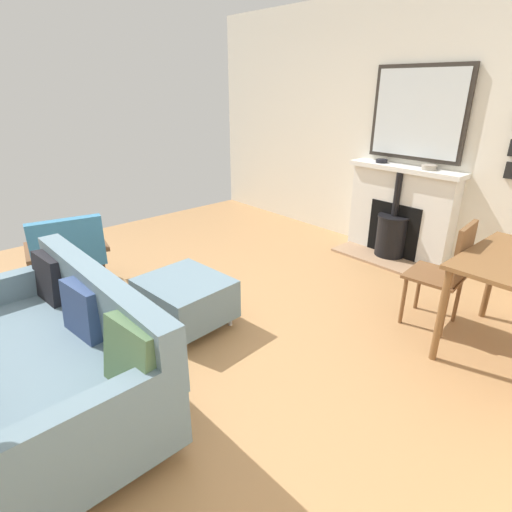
% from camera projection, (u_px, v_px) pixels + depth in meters
% --- Properties ---
extents(ground_plane, '(5.92, 5.63, 0.01)m').
position_uv_depth(ground_plane, '(168.00, 330.00, 3.30)').
color(ground_plane, '#A87A4C').
extents(wall_left, '(0.12, 5.63, 2.75)m').
position_uv_depth(wall_left, '(389.00, 128.00, 4.58)').
color(wall_left, silver).
rests_on(wall_left, ground).
extents(fireplace, '(0.57, 1.26, 1.02)m').
position_uv_depth(fireplace, '(398.00, 218.00, 4.57)').
color(fireplace, '#9E7A5B').
rests_on(fireplace, ground).
extents(mirror_over_mantel, '(0.04, 1.03, 0.94)m').
position_uv_depth(mirror_over_mantel, '(418.00, 113.00, 4.21)').
color(mirror_over_mantel, '#2D2823').
extents(mantel_bowl_near, '(0.13, 0.13, 0.04)m').
position_uv_depth(mantel_bowl_near, '(382.00, 161.00, 4.56)').
color(mantel_bowl_near, black).
rests_on(mantel_bowl_near, fireplace).
extents(mantel_bowl_far, '(0.15, 0.15, 0.05)m').
position_uv_depth(mantel_bowl_far, '(429.00, 167.00, 4.17)').
color(mantel_bowl_far, '#9E9384').
rests_on(mantel_bowl_far, fireplace).
extents(sofa, '(0.88, 1.71, 0.81)m').
position_uv_depth(sofa, '(57.00, 357.00, 2.40)').
color(sofa, '#B2B2B7').
rests_on(sofa, ground).
extents(ottoman, '(0.65, 0.71, 0.41)m').
position_uv_depth(ottoman, '(185.00, 298.00, 3.27)').
color(ottoman, '#B2B2B7').
rests_on(ottoman, ground).
extents(armchair_accent, '(0.77, 0.69, 0.78)m').
position_uv_depth(armchair_accent, '(68.00, 251.00, 3.71)').
color(armchair_accent, brown).
rests_on(armchair_accent, ground).
extents(dining_chair_near_fireplace, '(0.44, 0.44, 0.89)m').
position_uv_depth(dining_chair_near_fireplace, '(448.00, 269.00, 3.15)').
color(dining_chair_near_fireplace, brown).
rests_on(dining_chair_near_fireplace, ground).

